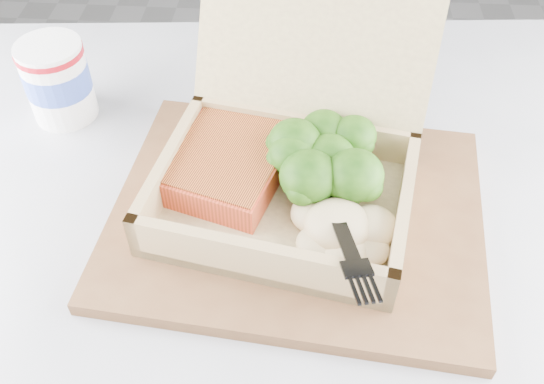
# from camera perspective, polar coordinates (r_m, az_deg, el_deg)

# --- Properties ---
(cafe_table) EXTENTS (0.84, 0.84, 0.72)m
(cafe_table) POSITION_cam_1_polar(r_m,az_deg,el_deg) (0.69, 0.26, -15.61)
(cafe_table) COLOR black
(cafe_table) RESTS_ON floor
(serving_tray) EXTENTS (0.36, 0.30, 0.01)m
(serving_tray) POSITION_cam_1_polar(r_m,az_deg,el_deg) (0.56, 2.37, -2.06)
(serving_tray) COLOR brown
(serving_tray) RESTS_ON cafe_table
(takeout_container) EXTENTS (0.26, 0.29, 0.20)m
(takeout_container) POSITION_cam_1_polar(r_m,az_deg,el_deg) (0.55, 2.12, 5.05)
(takeout_container) COLOR tan
(takeout_container) RESTS_ON serving_tray
(salmon_fillet) EXTENTS (0.13, 0.15, 0.03)m
(salmon_fillet) POSITION_cam_1_polar(r_m,az_deg,el_deg) (0.56, -3.94, 3.01)
(salmon_fillet) COLOR #DF482B
(salmon_fillet) RESTS_ON takeout_container
(broccoli_pile) EXTENTS (0.12, 0.12, 0.04)m
(broccoli_pile) POSITION_cam_1_polar(r_m,az_deg,el_deg) (0.55, 5.40, 2.83)
(broccoli_pile) COLOR #417C1B
(broccoli_pile) RESTS_ON takeout_container
(mashed_potatoes) EXTENTS (0.09, 0.08, 0.03)m
(mashed_potatoes) POSITION_cam_1_polar(r_m,az_deg,el_deg) (0.51, 6.17, -3.08)
(mashed_potatoes) COLOR #D2BF88
(mashed_potatoes) RESTS_ON takeout_container
(plastic_fork) EXTENTS (0.05, 0.16, 0.03)m
(plastic_fork) POSITION_cam_1_polar(r_m,az_deg,el_deg) (0.51, 5.61, -0.71)
(plastic_fork) COLOR black
(plastic_fork) RESTS_ON mashed_potatoes
(paper_cup) EXTENTS (0.07, 0.07, 0.09)m
(paper_cup) POSITION_cam_1_polar(r_m,az_deg,el_deg) (0.68, -19.58, 10.02)
(paper_cup) COLOR white
(paper_cup) RESTS_ON cafe_table
(receipt) EXTENTS (0.10, 0.15, 0.00)m
(receipt) POSITION_cam_1_polar(r_m,az_deg,el_deg) (0.69, 5.24, 8.49)
(receipt) COLOR white
(receipt) RESTS_ON cafe_table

